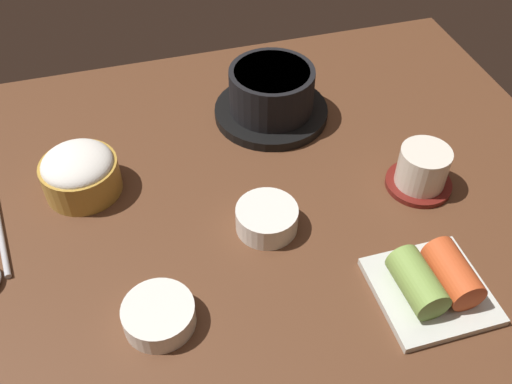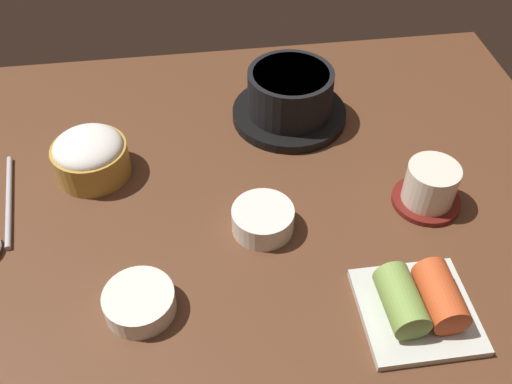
{
  "view_description": "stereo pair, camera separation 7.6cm",
  "coord_description": "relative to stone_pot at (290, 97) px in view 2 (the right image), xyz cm",
  "views": [
    {
      "loc": [
        -12.76,
        -53.17,
        59.26
      ],
      "look_at": [
        2.0,
        -2.0,
        5.0
      ],
      "focal_mm": 40.29,
      "sensor_mm": 36.0,
      "label": 1
    },
    {
      "loc": [
        -5.33,
        -54.75,
        59.26
      ],
      "look_at": [
        2.0,
        -2.0,
        5.0
      ],
      "focal_mm": 40.29,
      "sensor_mm": 36.0,
      "label": 2
    }
  ],
  "objects": [
    {
      "name": "side_bowl_near",
      "position": [
        -23.41,
        -33.01,
        -2.39
      ],
      "size": [
        8.28,
        8.28,
        2.89
      ],
      "color": "white",
      "rests_on": "dining_table"
    },
    {
      "name": "stone_pot",
      "position": [
        0.0,
        0.0,
        0.0
      ],
      "size": [
        18.04,
        18.04,
        8.44
      ],
      "color": "black",
      "rests_on": "dining_table"
    },
    {
      "name": "kimchi_plate",
      "position": [
        8.06,
        -37.95,
        -1.81
      ],
      "size": [
        12.94,
        12.94,
        5.25
      ],
      "color": "silver",
      "rests_on": "dining_table"
    },
    {
      "name": "dining_table",
      "position": [
        -9.94,
        -16.81,
        -4.95
      ],
      "size": [
        100.0,
        76.0,
        2.0
      ],
      "primitive_type": "cube",
      "color": "#56331E",
      "rests_on": "ground"
    },
    {
      "name": "banchan_cup_center",
      "position": [
        -7.56,
        -22.58,
        -2.14
      ],
      "size": [
        8.13,
        8.13,
        3.37
      ],
      "color": "white",
      "rests_on": "dining_table"
    },
    {
      "name": "tea_cup_with_saucer",
      "position": [
        15.23,
        -21.06,
        -0.88
      ],
      "size": [
        9.25,
        9.25,
        6.39
      ],
      "color": "maroon",
      "rests_on": "dining_table"
    },
    {
      "name": "rice_bowl",
      "position": [
        -30.09,
        -8.81,
        -0.57
      ],
      "size": [
        10.57,
        10.57,
        6.7
      ],
      "color": "#B78C38",
      "rests_on": "dining_table"
    }
  ]
}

